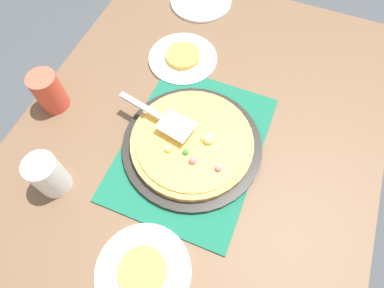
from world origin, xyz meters
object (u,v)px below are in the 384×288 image
at_px(pizza, 192,142).
at_px(served_slice_right, 183,56).
at_px(plate_near_left, 143,272).
at_px(pizza_server, 161,117).
at_px(served_slice_left, 142,271).
at_px(cup_far, 48,175).
at_px(plate_far_right, 183,59).
at_px(plate_side, 201,1).
at_px(cup_near, 49,92).
at_px(pizza_pan, 192,145).

height_order(pizza, served_slice_right, pizza).
height_order(plate_near_left, pizza_server, pizza_server).
bearing_deg(pizza, pizza_server, 78.41).
xyz_separation_m(served_slice_left, cup_far, (0.11, 0.30, 0.04)).
distance_m(plate_far_right, pizza_server, 0.28).
height_order(pizza, served_slice_left, pizza).
xyz_separation_m(plate_side, cup_near, (-0.58, 0.24, 0.06)).
height_order(served_slice_right, cup_near, cup_near).
bearing_deg(served_slice_left, served_slice_right, 14.74).
height_order(pizza_pan, pizza, pizza).
xyz_separation_m(plate_far_right, served_slice_right, (0.00, 0.00, 0.01)).
height_order(plate_far_right, cup_far, cup_far).
bearing_deg(cup_near, cup_far, -146.51).
relative_size(pizza, plate_near_left, 1.50).
distance_m(plate_far_right, served_slice_left, 0.65).
bearing_deg(cup_far, plate_side, -6.66).
relative_size(plate_side, served_slice_left, 2.00).
bearing_deg(plate_far_right, plate_side, 9.34).
height_order(pizza_pan, cup_near, cup_near).
height_order(pizza, plate_side, pizza).
relative_size(plate_near_left, served_slice_right, 2.00).
height_order(pizza_pan, served_slice_left, served_slice_left).
bearing_deg(plate_far_right, cup_near, 136.98).
bearing_deg(plate_side, plate_far_right, -170.66).
relative_size(served_slice_left, pizza_server, 0.47).
relative_size(cup_far, pizza_server, 0.51).
relative_size(plate_near_left, cup_far, 1.83).
distance_m(pizza, cup_far, 0.37).
distance_m(pizza_pan, plate_far_right, 0.32).
distance_m(plate_near_left, cup_near, 0.56).
distance_m(plate_near_left, served_slice_left, 0.01).
bearing_deg(plate_far_right, pizza_server, -169.07).
xyz_separation_m(pizza_pan, plate_side, (0.57, 0.19, -0.01)).
height_order(cup_far, pizza_server, cup_far).
height_order(cup_near, pizza_server, cup_near).
distance_m(plate_side, served_slice_right, 0.28).
distance_m(pizza, served_slice_left, 0.34).
relative_size(plate_side, cup_near, 1.83).
height_order(served_slice_left, served_slice_right, same).
distance_m(cup_near, cup_far, 0.26).
xyz_separation_m(plate_side, served_slice_left, (-0.91, -0.21, 0.01)).
height_order(served_slice_left, pizza_server, pizza_server).
xyz_separation_m(pizza_pan, plate_near_left, (-0.34, -0.02, -0.01)).
bearing_deg(cup_far, pizza, -51.05).
distance_m(pizza_pan, cup_far, 0.37).
bearing_deg(pizza_server, cup_near, 95.94).
bearing_deg(plate_far_right, served_slice_right, 0.00).
bearing_deg(cup_far, pizza_pan, -51.02).
bearing_deg(pizza_pan, served_slice_left, -177.05).
distance_m(pizza_pan, pizza_server, 0.11).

